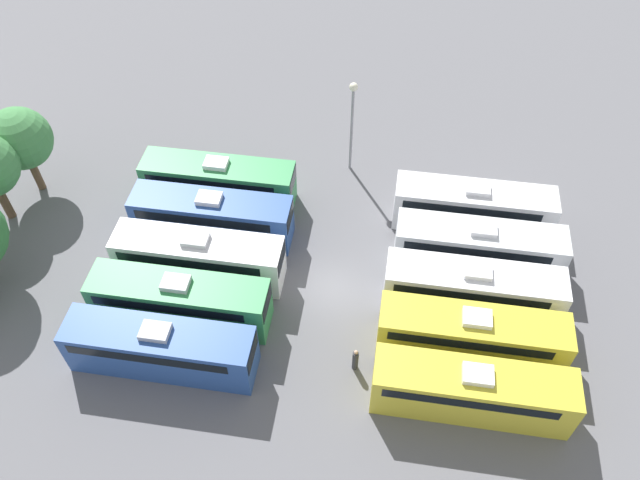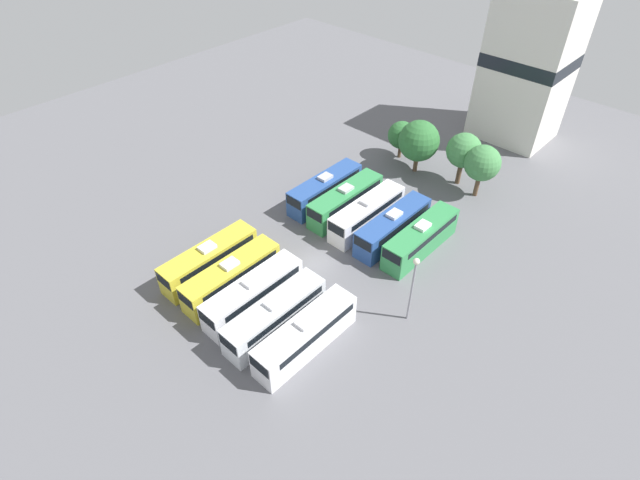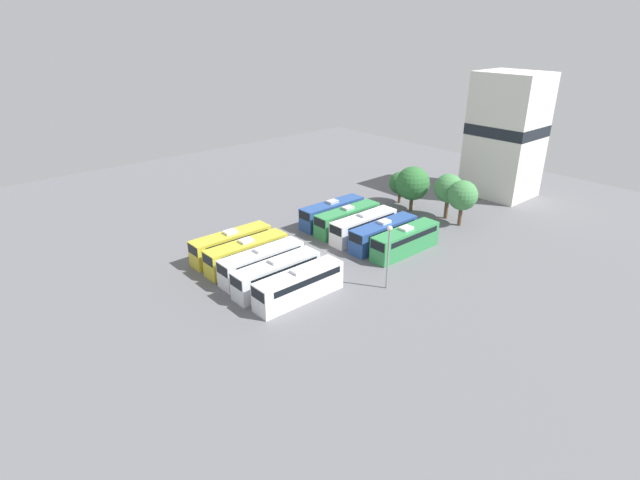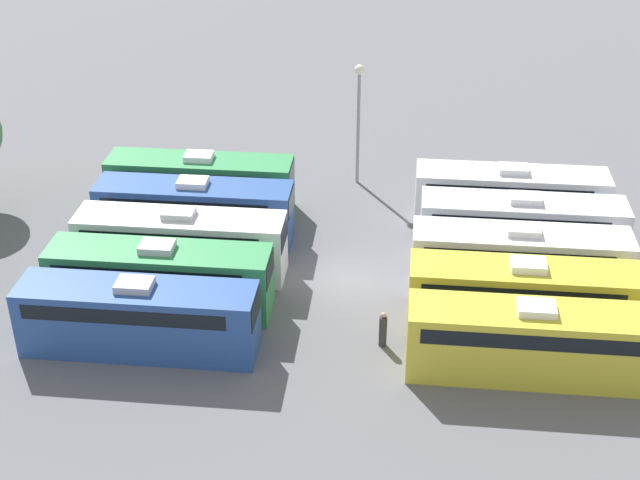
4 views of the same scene
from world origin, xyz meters
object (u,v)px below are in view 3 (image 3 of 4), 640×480
Objects in this scene: light_pole at (389,246)px; bus_8 at (384,233)px; bus_4 at (299,284)px; tree_3 at (463,196)px; bus_2 at (262,262)px; bus_6 at (348,219)px; bus_3 at (277,274)px; bus_0 at (232,244)px; bus_7 at (364,226)px; bus_1 at (247,253)px; tree_2 at (449,188)px; bus_5 at (332,212)px; tree_0 at (400,183)px; tree_1 at (413,183)px; depot_building at (506,135)px; worker_person at (279,241)px; bus_9 at (405,240)px.

bus_8 is at bearing 133.89° from light_pole.
bus_4 is 1.57× the size of tree_3.
bus_6 is at bearing 101.34° from bus_2.
bus_0 is at bearing 177.13° from bus_3.
bus_7 is at bearing -3.35° from bus_6.
tree_2 reaches higher than bus_1.
bus_3 is 12.77m from light_pole.
bus_5 and bus_6 have the same top height.
bus_8 is at bearing -56.43° from tree_0.
bus_3 is at bearing -94.69° from tree_3.
bus_4 is 32.31m from tree_1.
bus_7 is 2.04× the size of tree_0.
depot_building is at bearing 91.82° from bus_3.
bus_1 is at bearing -0.17° from bus_0.
depot_building reaches higher than bus_5.
bus_2 and bus_3 have the same top height.
bus_6 is at bearing 79.76° from worker_person.
bus_4 is (3.56, 0.31, 0.00)m from bus_3.
tree_2 is at bearing 55.89° from bus_5.
depot_building is (7.33, 42.08, 9.41)m from worker_person.
bus_0 and bus_2 have the same top height.
bus_6 and bus_9 have the same top height.
worker_person is at bearing -116.78° from bus_7.
tree_3 is at bearing 85.31° from bus_3.
bus_0 and bus_1 have the same top height.
light_pole is at bearing -25.05° from bus_5.
tree_3 is at bearing 79.61° from bus_8.
depot_building reaches higher than light_pole.
bus_8 is (6.84, 17.14, 0.00)m from bus_1.
tree_2 is (3.06, 14.82, 2.95)m from bus_7.
bus_0 is 10.34m from bus_3.
tree_0 is 0.74× the size of tree_1.
tree_1 is (-6.20, 13.37, 2.67)m from bus_8.
bus_6 is (-6.93, 17.73, 0.00)m from bus_3.
tree_2 is 17.56m from depot_building.
bus_3 is 3.57m from bus_4.
bus_5 is at bearing 154.95° from light_pole.
bus_6 is 0.53× the size of depot_building.
bus_1 and bus_6 have the same top height.
tree_0 is 4.05m from tree_1.
bus_5 is 5.99× the size of worker_person.
bus_5 is (-3.50, 17.34, 0.00)m from bus_1.
bus_2 is 1.00× the size of bus_4.
bus_3 is at bearing -90.15° from bus_8.
bus_3 is at bearing -78.78° from tree_1.
bus_9 is (-0.13, 17.76, 0.00)m from bus_4.
light_pole reaches higher than tree_2.
bus_5 is 3.36m from bus_6.
bus_2 is at bearing -89.77° from bus_7.
tree_1 is at bearing 95.03° from bus_2.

